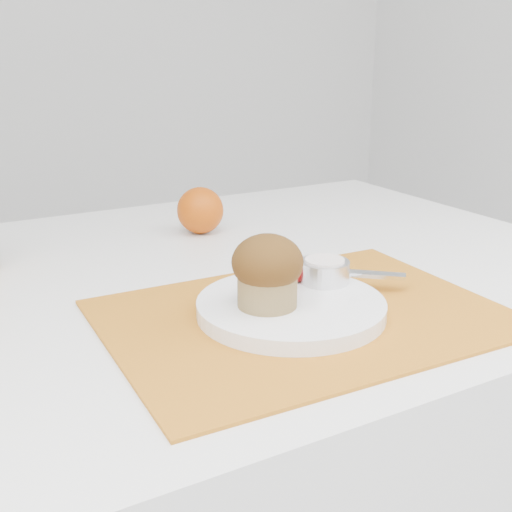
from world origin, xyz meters
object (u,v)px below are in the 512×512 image
plate (291,307)px  muffin (267,270)px  orange (200,210)px  table (190,508)px

plate → muffin: 0.06m
plate → orange: (0.06, 0.36, 0.03)m
table → plate: 0.43m
table → orange: (0.11, 0.17, 0.41)m
plate → orange: 0.37m
table → plate: plate is taller
table → orange: 0.46m
table → plate: (0.05, -0.19, 0.39)m
orange → muffin: bearing=-103.4°
orange → muffin: 0.37m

